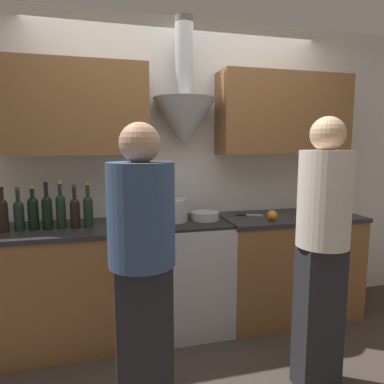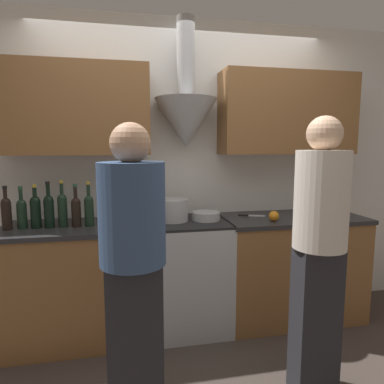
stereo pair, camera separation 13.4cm
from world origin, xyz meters
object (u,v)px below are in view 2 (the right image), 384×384
(orange_fruit, at_px, (274,216))
(wine_bottle_6, at_px, (89,209))
(wine_bottle_2, at_px, (36,210))
(mixing_bowl, at_px, (206,216))
(stove_range, at_px, (190,274))
(wine_bottle_5, at_px, (76,210))
(wine_bottle_1, at_px, (22,212))
(person_foreground_right, at_px, (319,244))
(stock_pot, at_px, (172,210))
(wine_bottle_3, at_px, (49,209))
(wine_bottle_4, at_px, (62,208))
(person_foreground_left, at_px, (133,267))
(wine_bottle_0, at_px, (6,212))

(orange_fruit, bearing_deg, wine_bottle_6, 175.28)
(wine_bottle_2, xyz_separation_m, mixing_bowl, (1.31, 0.02, -0.10))
(stove_range, relative_size, wine_bottle_5, 2.81)
(wine_bottle_5, bearing_deg, wine_bottle_1, 177.38)
(stove_range, distance_m, person_foreground_right, 1.20)
(stove_range, height_order, wine_bottle_5, wine_bottle_5)
(stock_pot, relative_size, mixing_bowl, 1.11)
(stove_range, distance_m, orange_fruit, 0.85)
(wine_bottle_3, bearing_deg, mixing_bowl, 1.35)
(stove_range, height_order, wine_bottle_3, wine_bottle_3)
(wine_bottle_3, bearing_deg, wine_bottle_4, 7.65)
(person_foreground_left, bearing_deg, wine_bottle_5, 112.66)
(stove_range, distance_m, mixing_bowl, 0.51)
(wine_bottle_1, xyz_separation_m, wine_bottle_5, (0.39, -0.02, 0.00))
(wine_bottle_4, distance_m, person_foreground_right, 1.83)
(wine_bottle_4, bearing_deg, wine_bottle_5, -10.59)
(wine_bottle_0, xyz_separation_m, wine_bottle_6, (0.58, 0.00, 0.00))
(mixing_bowl, bearing_deg, wine_bottle_5, -178.04)
(person_foreground_right, bearing_deg, stove_range, 123.44)
(wine_bottle_3, bearing_deg, wine_bottle_5, -1.84)
(wine_bottle_4, height_order, wine_bottle_5, wine_bottle_4)
(person_foreground_left, bearing_deg, wine_bottle_4, 117.19)
(wine_bottle_1, relative_size, person_foreground_right, 0.19)
(wine_bottle_6, xyz_separation_m, person_foreground_left, (0.30, -0.94, -0.15))
(wine_bottle_3, relative_size, wine_bottle_6, 1.01)
(wine_bottle_0, relative_size, wine_bottle_5, 0.99)
(wine_bottle_0, xyz_separation_m, wine_bottle_3, (0.29, 0.01, 0.01))
(person_foreground_left, bearing_deg, mixing_bowl, 57.38)
(wine_bottle_2, distance_m, orange_fruit, 1.84)
(wine_bottle_1, xyz_separation_m, person_foreground_left, (0.78, -0.96, -0.14))
(wine_bottle_0, relative_size, mixing_bowl, 1.39)
(wine_bottle_2, bearing_deg, wine_bottle_3, -5.63)
(stove_range, height_order, wine_bottle_6, wine_bottle_6)
(wine_bottle_6, distance_m, mixing_bowl, 0.93)
(wine_bottle_1, relative_size, person_foreground_left, 0.19)
(person_foreground_right, bearing_deg, wine_bottle_6, 147.58)
(wine_bottle_2, height_order, person_foreground_right, person_foreground_right)
(wine_bottle_4, relative_size, orange_fruit, 4.22)
(wine_bottle_1, relative_size, orange_fruit, 3.76)
(person_foreground_right, bearing_deg, wine_bottle_0, 155.89)
(stock_pot, bearing_deg, mixing_bowl, -4.29)
(wine_bottle_3, height_order, stock_pot, wine_bottle_3)
(person_foreground_left, relative_size, person_foreground_right, 0.97)
(wine_bottle_6, bearing_deg, person_foreground_left, -72.41)
(wine_bottle_1, height_order, wine_bottle_2, wine_bottle_2)
(orange_fruit, bearing_deg, stock_pot, 167.79)
(wine_bottle_2, distance_m, wine_bottle_4, 0.19)
(stove_range, bearing_deg, wine_bottle_1, -179.26)
(wine_bottle_0, relative_size, person_foreground_right, 0.19)
(wine_bottle_1, bearing_deg, stove_range, 0.74)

